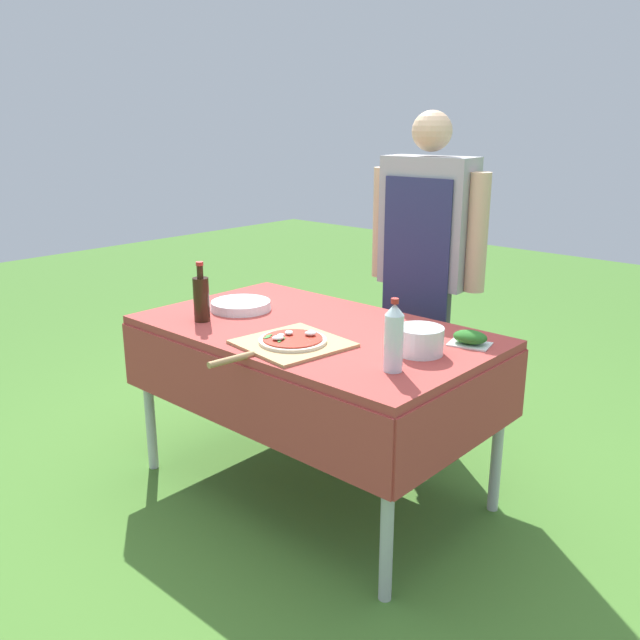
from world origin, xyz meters
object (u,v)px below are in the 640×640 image
person_cook (426,255)px  water_bottle (394,337)px  prep_table (313,345)px  pizza_on_peel (291,342)px  herb_container (470,338)px  mixing_tub (420,340)px  plate_stack (241,305)px  oil_bottle (201,298)px

person_cook → water_bottle: person_cook is taller
prep_table → water_bottle: 0.61m
water_bottle → person_cook: bearing=117.9°
prep_table → pizza_on_peel: size_ratio=2.59×
person_cook → water_bottle: 1.05m
person_cook → herb_container: person_cook is taller
prep_table → mixing_tub: mixing_tub is taller
prep_table → water_bottle: water_bottle is taller
water_bottle → plate_stack: (-0.97, 0.17, -0.10)m
prep_table → herb_container: size_ratio=8.50×
prep_table → person_cook: (0.06, 0.73, 0.29)m
person_cook → pizza_on_peel: 0.99m
oil_bottle → water_bottle: 0.96m
oil_bottle → plate_stack: size_ratio=0.94×
oil_bottle → person_cook: bearing=64.3°
mixing_tub → plate_stack: bearing=-177.2°
plate_stack → pizza_on_peel: bearing=-21.9°
pizza_on_peel → mixing_tub: size_ratio=3.28×
mixing_tub → plate_stack: 0.94m
oil_bottle → water_bottle: (0.96, 0.06, 0.02)m
pizza_on_peel → oil_bottle: oil_bottle is taller
pizza_on_peel → mixing_tub: (0.41, 0.26, 0.04)m
person_cook → mixing_tub: (0.45, -0.71, -0.16)m
person_cook → water_bottle: (0.49, -0.92, -0.09)m
pizza_on_peel → plate_stack: pizza_on_peel is taller
prep_table → herb_container: bearing=21.6°
water_bottle → herb_container: water_bottle is taller
mixing_tub → water_bottle: bearing=-80.7°
person_cook → plate_stack: bearing=53.5°
pizza_on_peel → water_bottle: size_ratio=2.24×
pizza_on_peel → oil_bottle: (-0.51, -0.02, 0.09)m
prep_table → plate_stack: size_ratio=5.42×
water_bottle → pizza_on_peel: bearing=-174.4°
water_bottle → mixing_tub: 0.23m
pizza_on_peel → person_cook: bearing=99.9°
pizza_on_peel → oil_bottle: size_ratio=2.23×
oil_bottle → prep_table: bearing=30.9°
mixing_tub → pizza_on_peel: bearing=-148.3°
pizza_on_peel → oil_bottle: 0.52m
person_cook → plate_stack: person_cook is taller
pizza_on_peel → plate_stack: (-0.52, 0.21, 0.01)m
herb_container → mixing_tub: bearing=-112.6°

